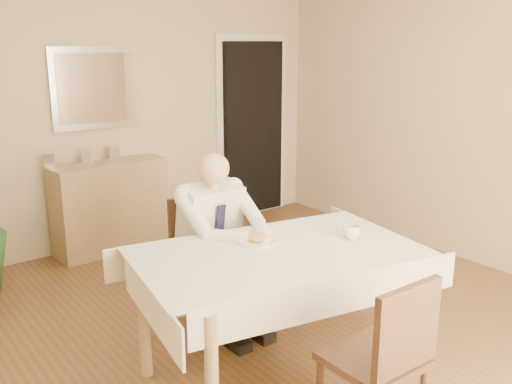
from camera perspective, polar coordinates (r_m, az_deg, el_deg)
room at (r=3.65m, az=3.33°, el=4.19°), size 5.00×5.02×2.60m
doorway at (r=6.55m, az=-0.34°, el=6.30°), size 0.96×0.07×2.10m
mirror at (r=5.61m, az=-15.69°, el=9.97°), size 0.86×0.04×0.76m
dining_table at (r=3.48m, az=2.17°, el=-7.19°), size 1.89×1.32×0.75m
chair_far at (r=4.21m, az=-5.48°, el=-5.70°), size 0.47×0.47×0.89m
chair_near at (r=2.94m, az=12.88°, el=-15.49°), size 0.43×0.43×0.90m
seated_man at (r=3.92m, az=-3.33°, el=-4.27°), size 0.48×0.72×1.24m
plate at (r=3.58m, az=0.12°, el=-4.91°), size 0.26×0.26×0.02m
food at (r=3.58m, az=0.12°, el=-4.58°), size 0.14×0.14×0.06m
knife at (r=3.56m, az=1.22°, el=-4.78°), size 0.01×0.13×0.01m
fork at (r=3.51m, az=0.19°, el=-5.05°), size 0.01×0.13×0.01m
coffee_mug at (r=3.68m, az=9.53°, el=-3.99°), size 0.13×0.13×0.09m
sideboard at (r=5.66m, az=-14.35°, el=-1.40°), size 1.11×0.45×0.87m
photo_frame_left at (r=5.40m, az=-20.02°, el=2.88°), size 0.10×0.02×0.14m
photo_frame_center at (r=5.54m, az=-16.62°, el=3.45°), size 0.10×0.02×0.14m
photo_frame_right at (r=5.63m, az=-14.02°, el=3.81°), size 0.10×0.02×0.14m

